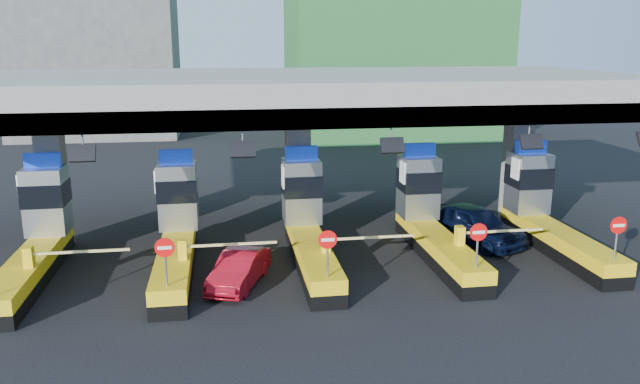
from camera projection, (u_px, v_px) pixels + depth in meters
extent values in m
plane|color=black|center=(308.00, 258.00, 24.55)|extent=(120.00, 120.00, 0.00)
cube|color=slate|center=(297.00, 92.00, 25.95)|extent=(28.00, 12.00, 1.50)
cube|color=#4C4C49|center=(318.00, 118.00, 20.57)|extent=(28.00, 0.60, 0.70)
cube|color=slate|center=(53.00, 182.00, 25.26)|extent=(1.00, 1.00, 5.50)
cube|color=slate|center=(298.00, 174.00, 26.78)|extent=(1.00, 1.00, 5.50)
cube|color=slate|center=(516.00, 167.00, 28.29)|extent=(1.00, 1.00, 5.50)
cylinder|color=slate|center=(83.00, 141.00, 19.58)|extent=(0.06, 0.06, 0.50)
cube|color=black|center=(82.00, 153.00, 19.47)|extent=(0.80, 0.38, 0.54)
cylinder|color=slate|center=(243.00, 138.00, 20.34)|extent=(0.06, 0.06, 0.50)
cube|color=black|center=(243.00, 149.00, 20.23)|extent=(0.80, 0.38, 0.54)
cylinder|color=slate|center=(391.00, 134.00, 21.09)|extent=(0.06, 0.06, 0.50)
cube|color=black|center=(392.00, 145.00, 20.99)|extent=(0.80, 0.38, 0.54)
cylinder|color=slate|center=(529.00, 131.00, 21.85)|extent=(0.06, 0.06, 0.50)
cube|color=black|center=(531.00, 142.00, 21.74)|extent=(0.80, 0.38, 0.54)
cube|color=black|center=(32.00, 276.00, 22.01)|extent=(1.20, 8.00, 0.50)
cube|color=#E5B70C|center=(30.00, 262.00, 21.89)|extent=(1.20, 8.00, 0.50)
cube|color=#9EA3A8|center=(47.00, 200.00, 24.22)|extent=(1.50, 1.50, 2.60)
cube|color=black|center=(46.00, 193.00, 24.13)|extent=(1.56, 1.56, 0.90)
cube|color=#0C2DBF|center=(42.00, 160.00, 23.84)|extent=(1.30, 0.35, 0.55)
cube|color=white|center=(20.00, 185.00, 23.64)|extent=(0.06, 0.70, 0.90)
cube|color=#E5B70C|center=(29.00, 257.00, 20.65)|extent=(0.30, 0.35, 0.70)
cube|color=white|center=(80.00, 252.00, 20.88)|extent=(3.20, 0.08, 0.08)
cube|color=black|center=(176.00, 268.00, 22.77)|extent=(1.20, 8.00, 0.50)
cube|color=#E5B70C|center=(175.00, 255.00, 22.65)|extent=(1.20, 8.00, 0.50)
cube|color=#9EA3A8|center=(178.00, 195.00, 24.97)|extent=(1.50, 1.50, 2.60)
cube|color=black|center=(178.00, 188.00, 24.88)|extent=(1.56, 1.56, 0.90)
cube|color=#0C2DBF|center=(176.00, 157.00, 24.60)|extent=(1.30, 0.35, 0.55)
cube|color=white|center=(156.00, 181.00, 24.40)|extent=(0.06, 0.70, 0.90)
cylinder|color=slate|center=(166.00, 266.00, 18.98)|extent=(0.07, 0.07, 1.30)
cylinder|color=red|center=(165.00, 248.00, 18.81)|extent=(0.60, 0.04, 0.60)
cube|color=white|center=(165.00, 248.00, 18.79)|extent=(0.42, 0.02, 0.10)
cube|color=#E5B70C|center=(183.00, 249.00, 21.41)|extent=(0.30, 0.35, 0.70)
cube|color=white|center=(231.00, 244.00, 21.64)|extent=(3.20, 0.08, 0.08)
cube|color=black|center=(311.00, 261.00, 23.53)|extent=(1.20, 8.00, 0.50)
cube|color=#E5B70C|center=(311.00, 248.00, 23.41)|extent=(1.20, 8.00, 0.50)
cube|color=#9EA3A8|center=(302.00, 191.00, 25.73)|extent=(1.50, 1.50, 2.60)
cube|color=black|center=(302.00, 184.00, 25.64)|extent=(1.56, 1.56, 0.90)
cube|color=#0C2DBF|center=(301.00, 153.00, 25.36)|extent=(1.30, 0.35, 0.55)
cube|color=white|center=(283.00, 176.00, 25.16)|extent=(0.06, 0.70, 0.90)
cylinder|color=slate|center=(327.00, 257.00, 19.74)|extent=(0.07, 0.07, 1.30)
cylinder|color=red|center=(328.00, 240.00, 19.57)|extent=(0.60, 0.04, 0.60)
cube|color=white|center=(328.00, 240.00, 19.55)|extent=(0.42, 0.02, 0.10)
cube|color=#E5B70C|center=(326.00, 242.00, 22.17)|extent=(0.30, 0.35, 0.70)
cube|color=white|center=(371.00, 237.00, 22.40)|extent=(3.20, 0.08, 0.08)
cube|color=black|center=(438.00, 254.00, 24.29)|extent=(1.20, 8.00, 0.50)
cube|color=#E5B70C|center=(439.00, 242.00, 24.17)|extent=(1.20, 8.00, 0.50)
cube|color=#9EA3A8|center=(418.00, 186.00, 26.49)|extent=(1.50, 1.50, 2.60)
cube|color=black|center=(419.00, 180.00, 26.40)|extent=(1.56, 1.56, 0.90)
cube|color=#0C2DBF|center=(420.00, 150.00, 26.12)|extent=(1.30, 0.35, 0.55)
cube|color=white|center=(402.00, 172.00, 25.91)|extent=(0.06, 0.70, 0.90)
cylinder|color=slate|center=(477.00, 249.00, 20.50)|extent=(0.07, 0.07, 1.30)
cylinder|color=red|center=(479.00, 232.00, 20.33)|extent=(0.60, 0.04, 0.60)
cube|color=white|center=(479.00, 232.00, 20.31)|extent=(0.42, 0.02, 0.10)
cube|color=#E5B70C|center=(460.00, 236.00, 22.93)|extent=(0.30, 0.35, 0.70)
cube|color=white|center=(502.00, 231.00, 23.15)|extent=(3.20, 0.08, 0.08)
cube|color=black|center=(557.00, 247.00, 25.04)|extent=(1.20, 8.00, 0.50)
cube|color=#E5B70C|center=(558.00, 235.00, 24.93)|extent=(1.20, 8.00, 0.50)
cube|color=#9EA3A8|center=(528.00, 182.00, 27.25)|extent=(1.50, 1.50, 2.60)
cube|color=black|center=(529.00, 176.00, 27.16)|extent=(1.56, 1.56, 0.90)
cube|color=#0C2DBF|center=(531.00, 147.00, 26.87)|extent=(1.30, 0.35, 0.55)
cube|color=white|center=(515.00, 169.00, 26.67)|extent=(0.06, 0.70, 0.90)
cylinder|color=slate|center=(616.00, 242.00, 21.26)|extent=(0.07, 0.07, 1.30)
cylinder|color=red|center=(619.00, 225.00, 21.09)|extent=(0.60, 0.04, 0.60)
cube|color=white|center=(619.00, 226.00, 21.06)|extent=(0.42, 0.02, 0.10)
cube|color=#E5B70C|center=(585.00, 229.00, 23.69)|extent=(0.30, 0.35, 0.70)
cube|color=white|center=(625.00, 225.00, 23.91)|extent=(3.20, 0.08, 0.08)
cube|color=#4C4C49|center=(94.00, 33.00, 54.85)|extent=(14.00, 10.00, 18.00)
imported|color=black|center=(474.00, 224.00, 26.27)|extent=(3.64, 5.11, 1.62)
imported|color=maroon|center=(239.00, 269.00, 21.67)|extent=(2.48, 3.83, 1.19)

